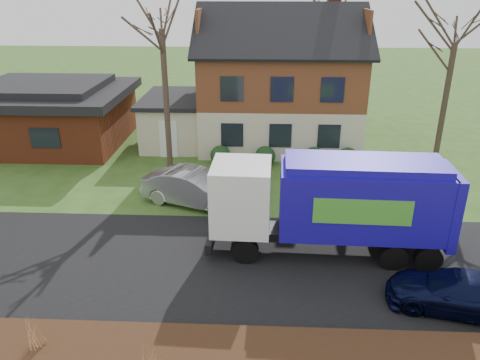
{
  "coord_description": "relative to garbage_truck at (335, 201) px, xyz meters",
  "views": [
    {
      "loc": [
        0.95,
        -13.95,
        9.1
      ],
      "look_at": [
        0.19,
        2.5,
        2.13
      ],
      "focal_mm": 35.0,
      "sensor_mm": 36.0,
      "label": 1
    }
  ],
  "objects": [
    {
      "name": "garbage_truck",
      "position": [
        0.0,
        0.0,
        0.0
      ],
      "size": [
        8.48,
        2.53,
        3.6
      ],
      "rotation": [
        0.0,
        0.0,
        -0.03
      ],
      "color": "black",
      "rests_on": "ground"
    },
    {
      "name": "grass_clump_mid",
      "position": [
        -5.18,
        -6.24,
        -1.33
      ],
      "size": [
        0.32,
        0.26,
        0.89
      ],
      "color": "#A87C4A",
      "rests_on": "mulch_verge"
    },
    {
      "name": "navy_wagon",
      "position": [
        3.38,
        -3.11,
        -1.46
      ],
      "size": [
        4.52,
        2.7,
        1.23
      ],
      "primitive_type": "imported",
      "rotation": [
        0.0,
        0.0,
        -1.82
      ],
      "color": "black",
      "rests_on": "ground"
    },
    {
      "name": "ranch_house",
      "position": [
        -15.59,
        12.06,
        -0.26
      ],
      "size": [
        9.8,
        8.2,
        3.7
      ],
      "color": "brown",
      "rests_on": "ground"
    },
    {
      "name": "main_house",
      "position": [
        -2.1,
        12.97,
        1.95
      ],
      "size": [
        12.95,
        8.95,
        9.26
      ],
      "color": "beige",
      "rests_on": "ground"
    },
    {
      "name": "tree_front_west",
      "position": [
        -7.46,
        8.3,
        6.04
      ],
      "size": [
        3.31,
        3.31,
        9.85
      ],
      "color": "#443329",
      "rests_on": "ground"
    },
    {
      "name": "silver_sedan",
      "position": [
        -5.5,
        3.77,
        -1.29
      ],
      "size": [
        5.03,
        3.23,
        1.57
      ],
      "primitive_type": "imported",
      "rotation": [
        0.0,
        0.0,
        1.21
      ],
      "color": "#9C9EA3",
      "rests_on": "ground"
    },
    {
      "name": "grass_clump_west",
      "position": [
        -8.44,
        -5.55,
        -1.28
      ],
      "size": [
        0.37,
        0.31,
        0.99
      ],
      "color": "#B4824F",
      "rests_on": "mulch_verge"
    },
    {
      "name": "ground",
      "position": [
        -3.59,
        -0.94,
        -2.08
      ],
      "size": [
        120.0,
        120.0,
        0.0
      ],
      "primitive_type": "plane",
      "color": "#32501A",
      "rests_on": "ground"
    },
    {
      "name": "tree_front_east",
      "position": [
        6.65,
        8.89,
        5.42
      ],
      "size": [
        3.32,
        3.32,
        9.22
      ],
      "color": "#3C3024",
      "rests_on": "ground"
    },
    {
      "name": "road",
      "position": [
        -3.59,
        -0.94,
        -2.07
      ],
      "size": [
        80.0,
        7.0,
        0.02
      ],
      "primitive_type": "cube",
      "color": "black",
      "rests_on": "ground"
    }
  ]
}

